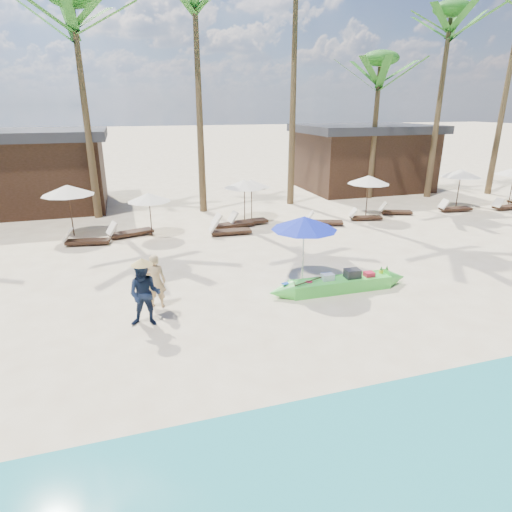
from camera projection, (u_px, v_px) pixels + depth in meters
name	position (u px, v px, depth m)	size (l,w,h in m)	color
ground	(223.00, 345.00, 10.46)	(240.00, 240.00, 0.00)	#F9E2B8
green_canoe	(340.00, 284.00, 13.46)	(5.24, 0.73, 0.67)	#45D440
tourist	(156.00, 281.00, 12.19)	(0.58, 0.38, 1.60)	tan
vendor_green	(145.00, 294.00, 11.14)	(0.86, 0.67, 1.77)	#15203A
blue_umbrella	(304.00, 223.00, 13.41)	(2.10, 2.10, 2.26)	#99999E
resort_parasol_4	(68.00, 190.00, 18.52)	(2.22, 2.22, 2.29)	#351F16
lounger_4_right	(84.00, 240.00, 17.86)	(1.91, 0.84, 0.63)	#351F16
resort_parasol_5	(149.00, 197.00, 18.67)	(1.87, 1.87, 1.93)	#351F16
lounger_5_left	(128.00, 232.00, 18.97)	(2.08, 1.15, 0.67)	#351F16
resort_parasol_6	(244.00, 184.00, 20.97)	(2.04, 2.04, 2.10)	#351F16
lounger_6_left	(228.00, 230.00, 19.25)	(1.92, 0.67, 0.64)	#351F16
lounger_6_right	(230.00, 224.00, 20.30)	(2.06, 0.88, 0.68)	#351F16
resort_parasol_7	(251.00, 184.00, 21.59)	(1.94, 1.94, 1.99)	#351F16
lounger_7_left	(246.00, 221.00, 20.79)	(2.02, 0.84, 0.67)	#351F16
lounger_7_right	(322.00, 221.00, 20.82)	(1.88, 1.14, 0.61)	#351F16
resort_parasol_8	(369.00, 180.00, 21.66)	(2.12, 2.12, 2.18)	#351F16
lounger_8_left	(364.00, 217.00, 21.74)	(1.72, 0.86, 0.56)	#351F16
resort_parasol_9	(461.00, 173.00, 23.60)	(2.15, 2.15, 2.21)	#351F16
lounger_9_left	(394.00, 211.00, 22.88)	(1.77, 1.06, 0.58)	#351F16
lounger_9_right	(453.00, 208.00, 23.49)	(1.87, 0.78, 0.62)	#351F16
lounger_10_left	(506.00, 206.00, 23.90)	(1.82, 0.58, 0.62)	#351F16
palm_3	(76.00, 35.00, 19.52)	(2.08, 2.08, 10.52)	brown
palm_4	(196.00, 19.00, 20.53)	(2.08, 2.08, 11.70)	brown
palm_6	(379.00, 77.00, 24.77)	(2.08, 2.08, 8.51)	brown
palm_7	(448.00, 41.00, 24.41)	(2.08, 2.08, 11.08)	brown
pavilion_west	(6.00, 170.00, 23.25)	(10.80, 6.60, 4.30)	#351F16
pavilion_east	(363.00, 157.00, 29.40)	(8.80, 6.60, 4.30)	#351F16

